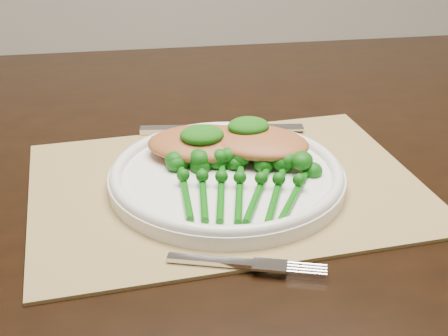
{
  "coord_description": "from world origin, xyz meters",
  "views": [
    {
      "loc": [
        -0.27,
        -0.67,
        1.1
      ],
      "look_at": [
        -0.19,
        -0.06,
        0.78
      ],
      "focal_mm": 50.0,
      "sensor_mm": 36.0,
      "label": 1
    }
  ],
  "objects": [
    {
      "name": "placemat",
      "position": [
        -0.19,
        -0.05,
        0.75
      ],
      "size": [
        0.47,
        0.37,
        0.0
      ],
      "primitive_type": "cube",
      "rotation": [
        0.0,
        0.0,
        0.12
      ],
      "color": "#9B804E",
      "rests_on": "dining_table"
    },
    {
      "name": "dinner_plate",
      "position": [
        -0.19,
        -0.05,
        0.77
      ],
      "size": [
        0.27,
        0.27,
        0.02
      ],
      "color": "white",
      "rests_on": "placemat"
    },
    {
      "name": "knife",
      "position": [
        -0.19,
        0.1,
        0.76
      ],
      "size": [
        0.22,
        0.04,
        0.01
      ],
      "rotation": [
        0.0,
        0.0,
        -0.09
      ],
      "color": "silver",
      "rests_on": "placemat"
    },
    {
      "name": "fork",
      "position": [
        -0.18,
        -0.21,
        0.76
      ],
      "size": [
        0.15,
        0.05,
        0.0
      ],
      "rotation": [
        0.0,
        0.0,
        -0.27
      ],
      "color": "silver",
      "rests_on": "placemat"
    },
    {
      "name": "chicken_fillet_left",
      "position": [
        -0.21,
        0.0,
        0.78
      ],
      "size": [
        0.15,
        0.11,
        0.03
      ],
      "primitive_type": "ellipsoid",
      "rotation": [
        0.0,
        0.0,
        -0.13
      ],
      "color": "#AB6131",
      "rests_on": "dinner_plate"
    },
    {
      "name": "chicken_fillet_right",
      "position": [
        -0.15,
        -0.01,
        0.79
      ],
      "size": [
        0.15,
        0.14,
        0.03
      ],
      "primitive_type": "ellipsoid",
      "rotation": [
        0.0,
        0.0,
        -0.46
      ],
      "color": "#AB6131",
      "rests_on": "dinner_plate"
    },
    {
      "name": "pesto_dollop_left",
      "position": [
        -0.21,
        -0.01,
        0.8
      ],
      "size": [
        0.05,
        0.04,
        0.02
      ],
      "primitive_type": "ellipsoid",
      "color": "#0E460A",
      "rests_on": "chicken_fillet_left"
    },
    {
      "name": "pesto_dollop_right",
      "position": [
        -0.15,
        0.0,
        0.8
      ],
      "size": [
        0.05,
        0.04,
        0.02
      ],
      "primitive_type": "ellipsoid",
      "color": "#0E460A",
      "rests_on": "chicken_fillet_right"
    },
    {
      "name": "broccolini_bundle",
      "position": [
        -0.18,
        -0.1,
        0.77
      ],
      "size": [
        0.17,
        0.18,
        0.04
      ],
      "rotation": [
        0.0,
        0.0,
        -0.21
      ],
      "color": "#0B550B",
      "rests_on": "dinner_plate"
    }
  ]
}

